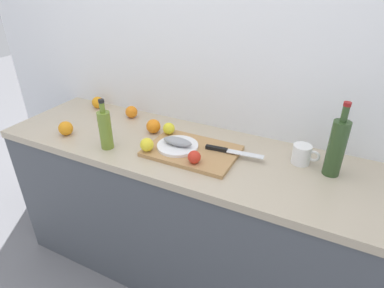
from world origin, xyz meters
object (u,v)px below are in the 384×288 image
(olive_oil_bottle, at_px, (105,129))
(coffee_mug_0, at_px, (302,154))
(chef_knife, at_px, (227,150))
(wine_bottle, at_px, (337,147))
(fish_fillet, at_px, (178,141))
(orange_0, at_px, (98,102))
(white_plate, at_px, (178,146))
(cutting_board, at_px, (192,151))
(lemon_0, at_px, (147,145))

(olive_oil_bottle, distance_m, coffee_mug_0, 0.97)
(chef_knife, bearing_deg, wine_bottle, 2.20)
(fish_fillet, xyz_separation_m, orange_0, (-0.74, 0.26, -0.02))
(chef_knife, relative_size, wine_bottle, 0.85)
(white_plate, relative_size, coffee_mug_0, 1.66)
(cutting_board, bearing_deg, wine_bottle, 10.18)
(cutting_board, distance_m, fish_fillet, 0.09)
(cutting_board, distance_m, olive_oil_bottle, 0.45)
(orange_0, bearing_deg, chef_knife, -11.10)
(cutting_board, xyz_separation_m, coffee_mug_0, (0.51, 0.15, 0.04))
(chef_knife, relative_size, coffee_mug_0, 2.31)
(wine_bottle, bearing_deg, orange_0, 174.97)
(white_plate, bearing_deg, cutting_board, 10.88)
(orange_0, bearing_deg, lemon_0, -29.79)
(cutting_board, bearing_deg, white_plate, -169.12)
(wine_bottle, bearing_deg, coffee_mug_0, 167.13)
(fish_fillet, bearing_deg, chef_knife, 15.38)
(chef_knife, xyz_separation_m, wine_bottle, (0.48, 0.06, 0.11))
(cutting_board, distance_m, lemon_0, 0.23)
(fish_fillet, height_order, lemon_0, lemon_0)
(chef_knife, bearing_deg, lemon_0, -160.83)
(white_plate, relative_size, olive_oil_bottle, 0.79)
(olive_oil_bottle, bearing_deg, orange_0, 135.61)
(olive_oil_bottle, height_order, orange_0, olive_oil_bottle)
(wine_bottle, distance_m, coffee_mug_0, 0.17)
(fish_fillet, xyz_separation_m, chef_knife, (0.24, 0.07, -0.02))
(wine_bottle, bearing_deg, white_plate, -169.75)
(olive_oil_bottle, bearing_deg, coffee_mug_0, 17.67)
(white_plate, bearing_deg, olive_oil_bottle, -158.71)
(fish_fillet, xyz_separation_m, lemon_0, (-0.12, -0.10, 0.00))
(chef_knife, bearing_deg, olive_oil_bottle, -166.51)
(fish_fillet, height_order, wine_bottle, wine_bottle)
(fish_fillet, distance_m, orange_0, 0.78)
(cutting_board, xyz_separation_m, lemon_0, (-0.19, -0.11, 0.04))
(chef_knife, height_order, orange_0, orange_0)
(fish_fillet, xyz_separation_m, olive_oil_bottle, (-0.34, -0.13, 0.05))
(cutting_board, height_order, wine_bottle, wine_bottle)
(wine_bottle, xyz_separation_m, orange_0, (-1.45, 0.13, -0.10))
(orange_0, bearing_deg, coffee_mug_0, -4.21)
(wine_bottle, xyz_separation_m, coffee_mug_0, (-0.14, 0.03, -0.09))
(lemon_0, bearing_deg, coffee_mug_0, 20.30)
(olive_oil_bottle, bearing_deg, chef_knife, 18.90)
(white_plate, distance_m, olive_oil_bottle, 0.37)
(cutting_board, bearing_deg, fish_fillet, -169.12)
(chef_knife, relative_size, lemon_0, 4.30)
(fish_fillet, distance_m, coffee_mug_0, 0.60)
(fish_fillet, bearing_deg, white_plate, -90.00)
(coffee_mug_0, bearing_deg, chef_knife, -164.44)
(olive_oil_bottle, height_order, wine_bottle, wine_bottle)
(chef_knife, height_order, olive_oil_bottle, olive_oil_bottle)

